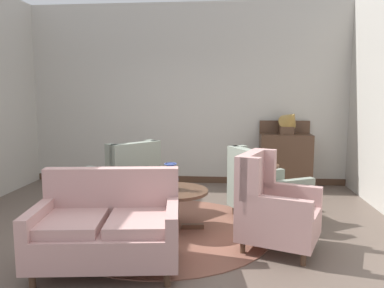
# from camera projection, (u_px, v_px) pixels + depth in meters

# --- Properties ---
(ground) EXTENTS (8.43, 8.43, 0.00)m
(ground) POSITION_uv_depth(u_px,v_px,m) (161.00, 239.00, 4.40)
(ground) COLOR brown
(wall_back) EXTENTS (6.18, 0.08, 3.37)m
(wall_back) POSITION_uv_depth(u_px,v_px,m) (187.00, 95.00, 7.10)
(wall_back) COLOR #BCB7AD
(wall_back) RESTS_ON ground
(baseboard_back) EXTENTS (6.02, 0.03, 0.12)m
(baseboard_back) POSITION_uv_depth(u_px,v_px,m) (187.00, 179.00, 7.25)
(baseboard_back) COLOR #4C3323
(baseboard_back) RESTS_ON ground
(area_rug) EXTENTS (2.64, 2.64, 0.01)m
(area_rug) POSITION_uv_depth(u_px,v_px,m) (165.00, 230.00, 4.69)
(area_rug) COLOR brown
(area_rug) RESTS_ON ground
(coffee_table) EXTENTS (0.83, 0.83, 0.51)m
(coffee_table) POSITION_uv_depth(u_px,v_px,m) (175.00, 198.00, 4.66)
(coffee_table) COLOR #4C3323
(coffee_table) RESTS_ON ground
(porcelain_vase) EXTENTS (0.20, 0.20, 0.33)m
(porcelain_vase) POSITION_uv_depth(u_px,v_px,m) (171.00, 178.00, 4.64)
(porcelain_vase) COLOR #384C93
(porcelain_vase) RESTS_ON coffee_table
(settee) EXTENTS (1.47, 1.00, 0.93)m
(settee) POSITION_uv_depth(u_px,v_px,m) (107.00, 228.00, 3.63)
(settee) COLOR tan
(settee) RESTS_ON ground
(armchair_back_corner) EXTENTS (1.15, 1.14, 1.01)m
(armchair_back_corner) POSITION_uv_depth(u_px,v_px,m) (127.00, 180.00, 5.53)
(armchair_back_corner) COLOR gray
(armchair_back_corner) RESTS_ON ground
(armchair_near_window) EXTENTS (1.00, 0.96, 1.05)m
(armchair_near_window) POSITION_uv_depth(u_px,v_px,m) (272.00, 209.00, 4.08)
(armchair_near_window) COLOR tan
(armchair_near_window) RESTS_ON ground
(armchair_foreground_right) EXTENTS (1.16, 1.09, 0.98)m
(armchair_foreground_right) POSITION_uv_depth(u_px,v_px,m) (264.00, 189.00, 5.08)
(armchair_foreground_right) COLOR gray
(armchair_foreground_right) RESTS_ON ground
(side_table) EXTENTS (0.45, 0.45, 0.73)m
(side_table) POSITION_uv_depth(u_px,v_px,m) (262.00, 186.00, 5.18)
(side_table) COLOR #4C3323
(side_table) RESTS_ON ground
(sideboard) EXTENTS (0.91, 0.44, 1.21)m
(sideboard) POSITION_uv_depth(u_px,v_px,m) (285.00, 158.00, 6.79)
(sideboard) COLOR #4C3323
(sideboard) RESTS_ON ground
(gramophone) EXTENTS (0.47, 0.53, 0.51)m
(gramophone) POSITION_uv_depth(u_px,v_px,m) (290.00, 121.00, 6.61)
(gramophone) COLOR #4C3323
(gramophone) RESTS_ON sideboard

